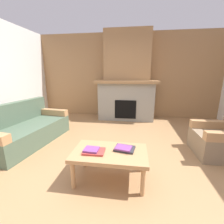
{
  "coord_description": "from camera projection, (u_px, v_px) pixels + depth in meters",
  "views": [
    {
      "loc": [
        0.25,
        -2.3,
        1.46
      ],
      "look_at": [
        -0.23,
        0.97,
        0.61
      ],
      "focal_mm": 24.68,
      "sensor_mm": 36.0,
      "label": 1
    }
  ],
  "objects": [
    {
      "name": "ground",
      "position": [
        117.0,
        161.0,
        2.6
      ],
      "size": [
        9.0,
        9.0,
        0.0
      ],
      "primitive_type": "plane",
      "color": "#9E754C"
    },
    {
      "name": "wall_back_wood_panel",
      "position": [
        127.0,
        76.0,
        5.15
      ],
      "size": [
        6.0,
        0.12,
        2.7
      ],
      "primitive_type": "cube",
      "color": "#997047",
      "rests_on": "ground"
    },
    {
      "name": "fireplace",
      "position": [
        127.0,
        82.0,
        4.83
      ],
      "size": [
        1.9,
        0.82,
        2.7
      ],
      "color": "gray",
      "rests_on": "ground"
    },
    {
      "name": "couch",
      "position": [
        26.0,
        130.0,
        3.25
      ],
      "size": [
        1.06,
        1.89,
        0.85
      ],
      "color": "#4C604C",
      "rests_on": "ground"
    },
    {
      "name": "armchair",
      "position": [
        221.0,
        140.0,
        2.76
      ],
      "size": [
        0.77,
        0.77,
        0.85
      ],
      "color": "#847056",
      "rests_on": "ground"
    },
    {
      "name": "coffee_table",
      "position": [
        110.0,
        155.0,
        2.09
      ],
      "size": [
        1.0,
        0.6,
        0.43
      ],
      "color": "tan",
      "rests_on": "ground"
    },
    {
      "name": "book_stack_near_edge",
      "position": [
        93.0,
        151.0,
        2.04
      ],
      "size": [
        0.28,
        0.22,
        0.05
      ],
      "color": "#B23833",
      "rests_on": "coffee_table"
    },
    {
      "name": "book_stack_center",
      "position": [
        124.0,
        148.0,
        2.11
      ],
      "size": [
        0.3,
        0.26,
        0.05
      ],
      "color": "#2D2D33",
      "rests_on": "coffee_table"
    }
  ]
}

